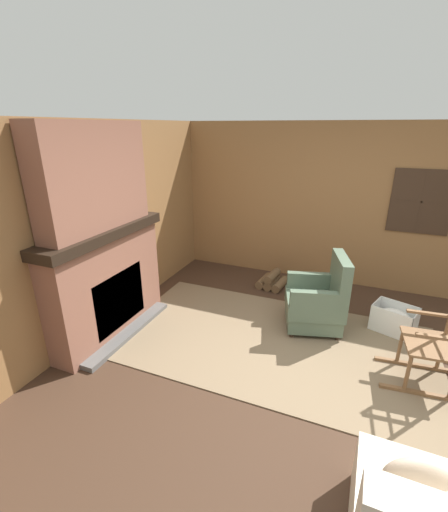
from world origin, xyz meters
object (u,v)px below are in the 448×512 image
Objects in this scene: oil_lamp_vase at (66,231)px; decorative_plate_on_mantel at (95,215)px; armchair at (318,302)px; firewood_stack at (272,281)px; laundry_basket at (394,319)px; rocking_chair at (434,345)px; storage_case at (126,211)px.

decorative_plate_on_mantel is at bearing 92.65° from oil_lamp_vase.
oil_lamp_vase is at bearing 15.87° from armchair.
laundry_basket reaches higher than firewood_stack.
rocking_chair reaches higher than laundry_basket.
decorative_plate_on_mantel reaches higher than oil_lamp_vase.
rocking_chair is at bearing -37.82° from firewood_stack.
laundry_basket is 2.56× the size of storage_case.
oil_lamp_vase reaches higher than laundry_basket.
rocking_chair is 2.30× the size of laundry_basket.
laundry_basket is (0.88, 0.27, -0.18)m from armchair.
armchair is 2.58m from storage_case.
rocking_chair is 2.80× the size of firewood_stack.
storage_case is at bearing -6.65° from rocking_chair.
rocking_chair is at bearing 6.87° from decorative_plate_on_mantel.
armchair is at bearing 23.21° from decorative_plate_on_mantel.
storage_case is at bearing 87.71° from decorative_plate_on_mantel.
decorative_plate_on_mantel is at bearing 1.61° from rocking_chair.
armchair reaches higher than firewood_stack.
rocking_chair is 5.38× the size of oil_lamp_vase.
firewood_stack is at bearing 158.73° from laundry_basket.
storage_case is 0.75× the size of decorative_plate_on_mantel.
storage_case reaches higher than armchair.
oil_lamp_vase is 1.10× the size of storage_case.
firewood_stack is 3.08m from oil_lamp_vase.
armchair is 1.70× the size of laundry_basket.
rocking_chair is 4.42× the size of decorative_plate_on_mantel.
rocking_chair is at bearing 13.84° from oil_lamp_vase.
armchair is 3.27× the size of decorative_plate_on_mantel.
firewood_stack is 2.44m from storage_case.
rocking_chair is at bearing -1.39° from storage_case.
decorative_plate_on_mantel is (-3.47, -0.42, 1.01)m from rocking_chair.
rocking_chair is 3.64m from decorative_plate_on_mantel.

